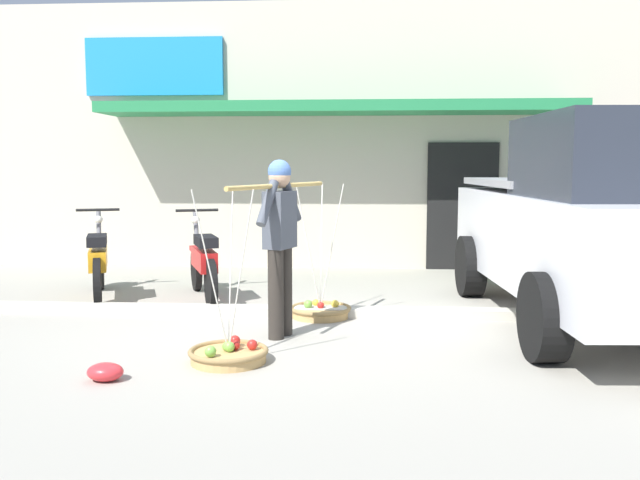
% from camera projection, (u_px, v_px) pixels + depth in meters
% --- Properties ---
extents(ground_plane, '(90.00, 90.00, 0.00)m').
position_uv_depth(ground_plane, '(269.00, 331.00, 6.78)').
color(ground_plane, '#9E998C').
extents(sidewalk_curb, '(20.00, 0.24, 0.10)m').
position_uv_depth(sidewalk_curb, '(278.00, 311.00, 7.47)').
color(sidewalk_curb, '#BAB4A5').
rests_on(sidewalk_curb, ground).
extents(fruit_vendor, '(0.70, 1.78, 1.70)m').
position_uv_depth(fruit_vendor, '(280.00, 236.00, 6.45)').
color(fruit_vendor, '#2D2823').
rests_on(fruit_vendor, ground).
extents(fruit_basket_left_side, '(0.67, 0.67, 1.45)m').
position_uv_depth(fruit_basket_left_side, '(320.00, 310.00, 7.40)').
color(fruit_basket_left_side, tan).
rests_on(fruit_basket_left_side, ground).
extents(fruit_basket_right_side, '(0.67, 0.67, 1.45)m').
position_uv_depth(fruit_basket_right_side, '(229.00, 353.00, 5.69)').
color(fruit_basket_right_side, tan).
rests_on(fruit_basket_right_side, ground).
extents(motorcycle_nearest_shop, '(0.76, 1.74, 1.09)m').
position_uv_depth(motorcycle_nearest_shop, '(98.00, 262.00, 8.41)').
color(motorcycle_nearest_shop, black).
rests_on(motorcycle_nearest_shop, ground).
extents(motorcycle_second_in_row, '(0.79, 1.72, 1.09)m').
position_uv_depth(motorcycle_second_in_row, '(203.00, 263.00, 8.33)').
color(motorcycle_second_in_row, black).
rests_on(motorcycle_second_in_row, ground).
extents(parked_truck, '(2.37, 4.80, 2.10)m').
position_uv_depth(parked_truck, '(599.00, 226.00, 6.91)').
color(parked_truck, silver).
rests_on(parked_truck, ground).
extents(storefront_building, '(13.00, 6.00, 4.20)m').
position_uv_depth(storefront_building, '(344.00, 142.00, 13.21)').
color(storefront_building, beige).
rests_on(storefront_building, ground).
extents(plastic_litter_bag, '(0.28, 0.22, 0.14)m').
position_uv_depth(plastic_litter_bag, '(105.00, 372.00, 5.20)').
color(plastic_litter_bag, red).
rests_on(plastic_litter_bag, ground).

